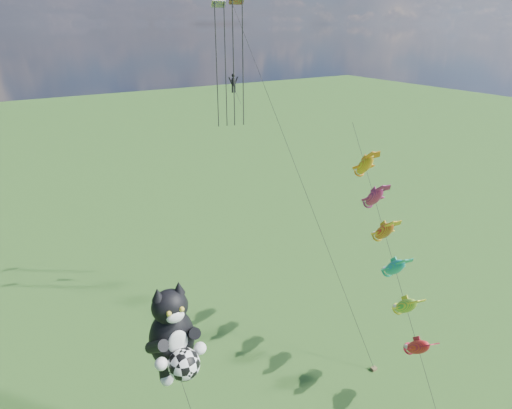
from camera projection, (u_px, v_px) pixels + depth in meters
cat_kite_rig at (174, 337)px, 21.72m from camera, size 2.77×4.30×11.29m
fish_windsock_rig at (389, 250)px, 28.47m from camera, size 5.05×15.22×16.18m
parafoil_rig at (236, 70)px, 32.97m from camera, size 3.91×17.24×27.04m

